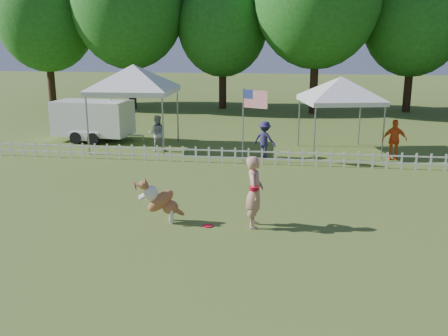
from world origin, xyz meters
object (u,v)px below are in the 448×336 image
(flag_pole, at_px, (243,125))
(dog, at_px, (161,201))
(frisbee_on_turf, at_px, (208,226))
(spectator_b, at_px, (265,139))
(canopy_tent_right, at_px, (339,116))
(spectator_c, at_px, (394,140))
(cargo_trailer, at_px, (93,121))
(canopy_tent_left, at_px, (135,108))
(spectator_a, at_px, (157,133))
(handler, at_px, (255,192))

(flag_pole, bearing_deg, dog, -76.88)
(frisbee_on_turf, bearing_deg, spectator_b, 83.42)
(canopy_tent_right, xyz_separation_m, spectator_c, (2.02, -1.12, -0.73))
(cargo_trailer, distance_m, flag_pole, 7.86)
(canopy_tent_left, height_order, spectator_b, canopy_tent_left)
(canopy_tent_left, distance_m, spectator_b, 5.78)
(canopy_tent_right, bearing_deg, flag_pole, -161.42)
(canopy_tent_right, xyz_separation_m, cargo_trailer, (-10.90, 0.87, -0.58))
(spectator_a, xyz_separation_m, spectator_c, (9.44, -0.25, 0.04))
(dog, bearing_deg, spectator_b, 56.42)
(dog, xyz_separation_m, canopy_tent_right, (5.03, 9.04, 0.94))
(dog, bearing_deg, spectator_c, 30.06)
(flag_pole, relative_size, spectator_c, 1.78)
(canopy_tent_right, relative_size, flag_pole, 1.08)
(frisbee_on_turf, distance_m, canopy_tent_right, 10.04)
(cargo_trailer, bearing_deg, handler, -44.65)
(spectator_a, distance_m, spectator_b, 4.51)
(spectator_b, bearing_deg, canopy_tent_right, -130.77)
(cargo_trailer, height_order, spectator_a, cargo_trailer)
(frisbee_on_turf, xyz_separation_m, spectator_b, (0.90, 7.77, 0.70))
(frisbee_on_turf, height_order, canopy_tent_left, canopy_tent_left)
(cargo_trailer, bearing_deg, canopy_tent_right, 1.00)
(cargo_trailer, xyz_separation_m, spectator_a, (3.49, -1.73, -0.19))
(spectator_b, bearing_deg, dog, 98.71)
(canopy_tent_left, distance_m, spectator_a, 1.58)
(frisbee_on_turf, bearing_deg, spectator_a, 113.40)
(spectator_a, bearing_deg, spectator_c, 168.18)
(cargo_trailer, bearing_deg, frisbee_on_turf, -49.23)
(canopy_tent_left, xyz_separation_m, canopy_tent_right, (8.51, 0.29, -0.21))
(spectator_a, relative_size, spectator_c, 0.95)
(dog, height_order, spectator_b, spectator_b)
(dog, relative_size, canopy_tent_right, 0.38)
(handler, xyz_separation_m, spectator_c, (4.71, 7.88, -0.11))
(frisbee_on_turf, bearing_deg, canopy_tent_right, 67.31)
(handler, distance_m, cargo_trailer, 12.84)
(handler, relative_size, canopy_tent_left, 0.52)
(handler, xyz_separation_m, cargo_trailer, (-8.22, 9.86, 0.04))
(canopy_tent_right, distance_m, flag_pole, 4.32)
(canopy_tent_left, distance_m, cargo_trailer, 2.77)
(frisbee_on_turf, bearing_deg, canopy_tent_left, 117.87)
(flag_pole, bearing_deg, spectator_b, 72.31)
(spectator_a, bearing_deg, flag_pole, 149.47)
(handler, bearing_deg, cargo_trailer, 39.35)
(handler, distance_m, spectator_a, 9.40)
(frisbee_on_turf, bearing_deg, dog, 174.59)
(dog, distance_m, spectator_c, 10.61)
(spectator_c, bearing_deg, frisbee_on_turf, 55.02)
(dog, distance_m, canopy_tent_right, 10.39)
(frisbee_on_turf, relative_size, canopy_tent_right, 0.08)
(flag_pole, relative_size, spectator_a, 1.87)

